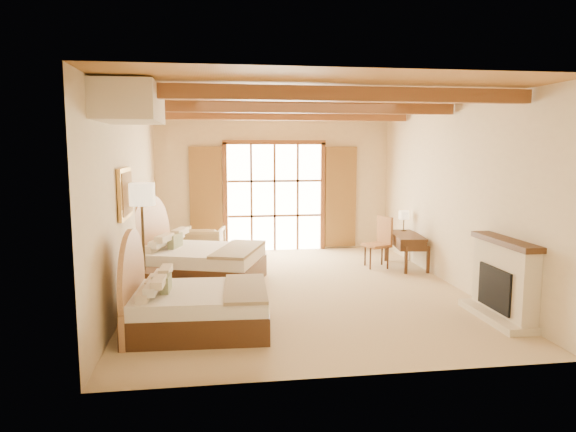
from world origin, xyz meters
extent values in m
plane|color=#CDB686|center=(0.00, 0.00, 0.00)|extent=(7.00, 7.00, 0.00)
plane|color=beige|center=(0.00, 3.50, 1.60)|extent=(5.50, 0.00, 5.50)
plane|color=beige|center=(-2.75, 0.00, 1.60)|extent=(0.00, 7.00, 7.00)
plane|color=beige|center=(2.75, 0.00, 1.60)|extent=(0.00, 7.00, 7.00)
plane|color=#AD6D35|center=(0.00, 0.00, 3.20)|extent=(7.00, 7.00, 0.00)
cube|color=white|center=(0.00, 3.46, 1.25)|extent=(2.20, 0.02, 2.50)
cube|color=olive|center=(-1.60, 3.43, 1.25)|extent=(0.75, 0.06, 2.40)
cube|color=olive|center=(1.60, 3.43, 1.25)|extent=(0.75, 0.06, 2.40)
cube|color=beige|center=(2.62, -2.00, 0.55)|extent=(0.25, 1.30, 1.10)
cube|color=black|center=(2.55, -2.00, 0.45)|extent=(0.18, 0.80, 0.60)
cube|color=beige|center=(2.53, -2.00, 0.05)|extent=(0.45, 1.40, 0.10)
cube|color=#432A12|center=(2.61, -2.00, 1.12)|extent=(0.30, 1.40, 0.08)
cube|color=gold|center=(-2.71, -0.75, 1.75)|extent=(0.05, 0.95, 0.75)
cube|color=#B49344|center=(-2.68, -0.75, 1.75)|extent=(0.02, 0.82, 0.62)
cube|color=beige|center=(-2.40, -2.00, 2.95)|extent=(0.70, 1.40, 0.45)
cube|color=#432A12|center=(-1.64, -1.85, 0.18)|extent=(1.88, 1.46, 0.35)
cube|color=white|center=(-1.64, -1.85, 0.45)|extent=(1.84, 1.43, 0.19)
cube|color=#947D5F|center=(-1.02, -1.85, 0.56)|extent=(0.61, 1.42, 0.04)
cube|color=gray|center=(-2.06, -1.85, 0.66)|extent=(0.12, 0.38, 0.21)
cube|color=#432A12|center=(-1.67, 0.65, 0.20)|extent=(2.47, 2.15, 0.40)
cube|color=white|center=(-1.67, 0.65, 0.52)|extent=(2.42, 2.11, 0.22)
cube|color=#947D5F|center=(-0.96, 0.65, 0.64)|extent=(1.10, 1.71, 0.05)
cube|color=gray|center=(-2.15, 0.65, 0.75)|extent=(0.25, 0.44, 0.24)
cube|color=#432A12|center=(-2.50, -0.58, 0.27)|extent=(0.57, 0.57, 0.55)
cylinder|color=#372B19|center=(-2.50, -0.57, 0.02)|extent=(0.27, 0.27, 0.03)
cylinder|color=#372B19|center=(-2.50, -0.57, 0.83)|extent=(0.04, 0.04, 1.61)
cylinder|color=beige|center=(-2.50, -0.57, 1.72)|extent=(0.40, 0.40, 0.33)
imported|color=tan|center=(-1.65, 2.34, 0.38)|extent=(0.94, 0.96, 0.76)
cube|color=tan|center=(-0.88, 2.61, 0.18)|extent=(0.62, 0.62, 0.36)
cube|color=#432A12|center=(2.45, 1.31, 0.65)|extent=(0.70, 1.31, 0.04)
cube|color=#432A12|center=(2.45, 1.31, 0.54)|extent=(0.68, 1.28, 0.20)
cube|color=#9D6939|center=(1.84, 1.36, 0.45)|extent=(0.58, 0.58, 0.06)
cube|color=#9D6939|center=(2.04, 1.36, 0.76)|extent=(0.21, 0.44, 0.55)
cylinder|color=#372B19|center=(2.56, 1.75, 0.69)|extent=(0.13, 0.13, 0.02)
cylinder|color=#372B19|center=(2.56, 1.75, 0.83)|extent=(0.03, 0.03, 0.30)
cylinder|color=beige|center=(2.56, 1.75, 1.01)|extent=(0.21, 0.21, 0.17)
camera|label=1|loc=(-1.40, -8.54, 2.41)|focal=32.00mm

